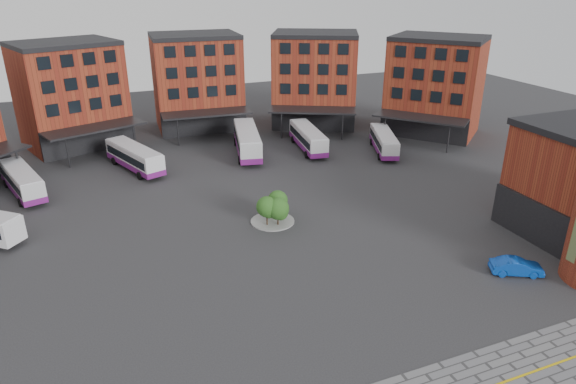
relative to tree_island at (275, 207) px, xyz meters
name	(u,v)px	position (x,y,z in m)	size (l,w,h in m)	color
ground	(302,288)	(-2.11, -11.59, -1.75)	(160.00, 160.00, 0.00)	#28282B
main_building	(156,101)	(-6.88, 26.66, 5.48)	(94.14, 42.48, 14.60)	maroon
tree_island	(275,207)	(0.00, 0.00, 0.00)	(4.40, 4.40, 3.10)	gray
bus_b	(22,181)	(-23.67, 17.60, -0.13)	(5.34, 10.84, 2.98)	silver
bus_c	(135,157)	(-11.01, 20.88, -0.06)	(6.16, 11.28, 3.12)	white
bus_d	(247,141)	(4.09, 21.38, 0.15)	(5.55, 12.73, 3.50)	silver
bus_e	(308,138)	(12.58, 19.96, -0.07)	(3.97, 11.26, 3.10)	silver
bus_f	(384,141)	(21.87, 14.95, -0.20)	(5.92, 10.29, 2.86)	silver
blue_car	(517,267)	(15.24, -16.34, -1.05)	(1.47, 4.23, 1.39)	#0D41B2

